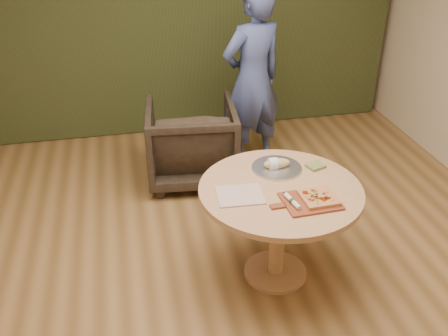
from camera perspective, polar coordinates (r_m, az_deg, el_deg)
room_shell at (r=2.80m, az=2.37°, el=6.25°), size 5.04×6.04×2.84m
curtain at (r=5.54m, az=-5.35°, el=17.98°), size 4.80×0.14×2.78m
pedestal_table at (r=3.43m, az=6.36°, el=-4.23°), size 1.10×1.10×0.75m
pizza_paddle at (r=3.23m, az=9.68°, el=-3.79°), size 0.45×0.30×0.01m
flatbread_pizza at (r=3.24m, az=10.76°, el=-3.33°), size 0.23×0.23×0.04m
cutlery_roll at (r=3.17m, az=7.82°, el=-3.76°), size 0.06×0.20×0.03m
newspaper at (r=3.25m, az=1.84°, el=-3.13°), size 0.31×0.27×0.01m
serving_tray at (r=3.57m, az=6.03°, el=0.01°), size 0.36×0.36×0.02m
bread_roll at (r=3.55m, az=5.93°, el=0.51°), size 0.19×0.09×0.09m
green_packet at (r=3.63m, az=10.44°, el=0.22°), size 0.15×0.13×0.02m
armchair at (r=4.73m, az=-3.72°, el=3.38°), size 0.90×0.85×0.85m
person_standing at (r=4.81m, az=3.26°, el=10.01°), size 0.76×0.63×1.80m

